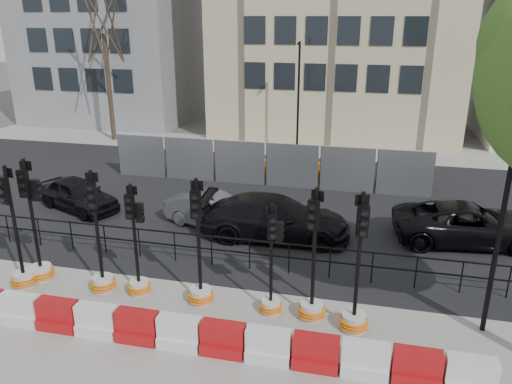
% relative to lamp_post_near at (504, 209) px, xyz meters
% --- Properties ---
extents(ground, '(120.00, 120.00, 0.00)m').
position_rel_lamp_post_near_xyz_m(ground, '(-7.50, 0.52, -3.22)').
color(ground, '#51514C').
rests_on(ground, ground).
extents(sidewalk_near, '(40.00, 6.00, 0.02)m').
position_rel_lamp_post_near_xyz_m(sidewalk_near, '(-7.50, -2.48, -3.21)').
color(sidewalk_near, gray).
rests_on(sidewalk_near, ground).
extents(road, '(40.00, 14.00, 0.03)m').
position_rel_lamp_post_near_xyz_m(road, '(-7.50, 7.52, -3.21)').
color(road, black).
rests_on(road, ground).
extents(sidewalk_far, '(40.00, 4.00, 0.02)m').
position_rel_lamp_post_near_xyz_m(sidewalk_far, '(-7.50, 16.52, -3.21)').
color(sidewalk_far, gray).
rests_on(sidewalk_far, ground).
extents(building_grey, '(11.00, 9.06, 14.00)m').
position_rel_lamp_post_near_xyz_m(building_grey, '(-21.50, 22.50, 3.78)').
color(building_grey, gray).
rests_on(building_grey, ground).
extents(kerb_railing, '(18.00, 0.04, 1.00)m').
position_rel_lamp_post_near_xyz_m(kerb_railing, '(-7.50, 1.72, -2.54)').
color(kerb_railing, black).
rests_on(kerb_railing, ground).
extents(heras_fencing, '(14.33, 1.72, 2.00)m').
position_rel_lamp_post_near_xyz_m(heras_fencing, '(-6.93, 10.38, -2.57)').
color(heras_fencing, gray).
rests_on(heras_fencing, ground).
extents(lamp_post_far, '(0.12, 0.56, 6.00)m').
position_rel_lamp_post_near_xyz_m(lamp_post_far, '(-7.00, 15.50, 0.00)').
color(lamp_post_far, black).
rests_on(lamp_post_far, ground).
extents(lamp_post_near, '(0.12, 0.56, 6.00)m').
position_rel_lamp_post_near_xyz_m(lamp_post_near, '(0.00, 0.00, 0.00)').
color(lamp_post_near, black).
rests_on(lamp_post_near, ground).
extents(tree_bare_far, '(2.00, 2.00, 9.00)m').
position_rel_lamp_post_near_xyz_m(tree_bare_far, '(-18.50, 16.02, 3.43)').
color(tree_bare_far, '#473828').
rests_on(tree_bare_far, ground).
extents(barrier_row, '(14.65, 0.50, 0.80)m').
position_rel_lamp_post_near_xyz_m(barrier_row, '(-7.50, -2.28, -2.86)').
color(barrier_row, red).
rests_on(barrier_row, ground).
extents(traffic_signal_a, '(0.71, 0.71, 3.60)m').
position_rel_lamp_post_near_xyz_m(traffic_signal_a, '(-12.31, -0.70, -2.48)').
color(traffic_signal_a, beige).
rests_on(traffic_signal_a, ground).
extents(traffic_signal_b, '(0.72, 0.72, 3.67)m').
position_rel_lamp_post_near_xyz_m(traffic_signal_b, '(-12.05, -0.26, -2.35)').
color(traffic_signal_b, beige).
rests_on(traffic_signal_b, ground).
extents(traffic_signal_c, '(0.70, 0.70, 3.54)m').
position_rel_lamp_post_near_xyz_m(traffic_signal_c, '(-9.99, -0.41, -2.49)').
color(traffic_signal_c, beige).
rests_on(traffic_signal_c, ground).
extents(traffic_signal_d, '(0.63, 0.63, 3.22)m').
position_rel_lamp_post_near_xyz_m(traffic_signal_d, '(-8.94, -0.32, -2.46)').
color(traffic_signal_d, beige).
rests_on(traffic_signal_d, ground).
extents(traffic_signal_e, '(0.69, 0.69, 3.52)m').
position_rel_lamp_post_near_xyz_m(traffic_signal_e, '(-7.13, -0.38, -2.50)').
color(traffic_signal_e, beige).
rests_on(traffic_signal_e, ground).
extents(traffic_signal_f, '(0.60, 0.60, 3.03)m').
position_rel_lamp_post_near_xyz_m(traffic_signal_f, '(-5.20, -0.41, -2.50)').
color(traffic_signal_f, beige).
rests_on(traffic_signal_f, ground).
extents(traffic_signal_g, '(0.69, 0.69, 3.52)m').
position_rel_lamp_post_near_xyz_m(traffic_signal_g, '(-4.16, -0.43, -2.50)').
color(traffic_signal_g, beige).
rests_on(traffic_signal_g, ground).
extents(traffic_signal_h, '(0.71, 0.71, 3.60)m').
position_rel_lamp_post_near_xyz_m(traffic_signal_h, '(-3.08, -0.68, -2.48)').
color(traffic_signal_h, beige).
rests_on(traffic_signal_h, ground).
extents(car_a, '(4.25, 4.85, 1.28)m').
position_rel_lamp_post_near_xyz_m(car_a, '(-14.09, 5.01, -2.58)').
color(car_a, black).
rests_on(car_a, ground).
extents(car_b, '(3.41, 4.45, 1.22)m').
position_rel_lamp_post_near_xyz_m(car_b, '(-8.34, 4.58, -2.61)').
color(car_b, '#515156').
rests_on(car_b, ground).
extents(car_c, '(2.65, 5.35, 1.49)m').
position_rel_lamp_post_near_xyz_m(car_c, '(-6.00, 4.15, -2.48)').
color(car_c, black).
rests_on(car_c, ground).
extents(car_d, '(3.44, 5.44, 1.36)m').
position_rel_lamp_post_near_xyz_m(car_d, '(0.38, 5.27, -2.54)').
color(car_d, black).
rests_on(car_d, ground).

